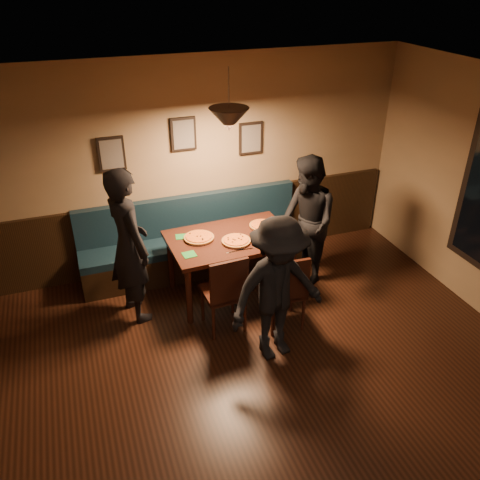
{
  "coord_description": "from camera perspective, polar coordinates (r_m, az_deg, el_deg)",
  "views": [
    {
      "loc": [
        -1.37,
        -2.44,
        3.73
      ],
      "look_at": [
        0.3,
        2.2,
        0.95
      ],
      "focal_mm": 37.12,
      "sensor_mm": 36.0,
      "label": 1
    }
  ],
  "objects": [
    {
      "name": "cutlery_set",
      "position": [
        5.75,
        0.02,
        -1.19
      ],
      "size": [
        0.19,
        0.02,
        0.0
      ],
      "primitive_type": "cube",
      "rotation": [
        0.0,
        0.0,
        1.58
      ],
      "color": "silver",
      "rests_on": "dining_table"
    },
    {
      "name": "diner_front",
      "position": [
        5.07,
        4.35,
        -5.79
      ],
      "size": [
        1.13,
        0.75,
        1.64
      ],
      "primitive_type": "imported",
      "rotation": [
        0.0,
        0.0,
        0.14
      ],
      "color": "black",
      "rests_on": "floor"
    },
    {
      "name": "diner_left",
      "position": [
        5.72,
        -12.64,
        -0.65
      ],
      "size": [
        0.63,
        0.78,
        1.87
      ],
      "primitive_type": "imported",
      "rotation": [
        0.0,
        0.0,
        1.87
      ],
      "color": "black",
      "rests_on": "floor"
    },
    {
      "name": "pendant_lamp",
      "position": [
        5.47,
        -1.27,
        13.69
      ],
      "size": [
        0.44,
        0.44,
        0.25
      ],
      "primitive_type": "cone",
      "rotation": [
        3.14,
        0.0,
        0.0
      ],
      "color": "black",
      "rests_on": "ceiling"
    },
    {
      "name": "pizza_c",
      "position": [
        6.27,
        2.58,
        1.7
      ],
      "size": [
        0.39,
        0.39,
        0.04
      ],
      "primitive_type": "cylinder",
      "rotation": [
        0.0,
        0.0,
        0.22
      ],
      "color": "orange",
      "rests_on": "dining_table"
    },
    {
      "name": "floor",
      "position": [
        4.67,
        6.24,
        -23.94
      ],
      "size": [
        7.0,
        7.0,
        0.0
      ],
      "primitive_type": "plane",
      "color": "black",
      "rests_on": "ground"
    },
    {
      "name": "dining_table",
      "position": [
        6.23,
        -1.09,
        -2.91
      ],
      "size": [
        1.53,
        1.02,
        0.8
      ],
      "primitive_type": "cube",
      "rotation": [
        0.0,
        0.0,
        0.04
      ],
      "color": "black",
      "rests_on": "floor"
    },
    {
      "name": "chair_near_left",
      "position": [
        5.61,
        -1.96,
        -5.82
      ],
      "size": [
        0.46,
        0.46,
        1.0
      ],
      "primitive_type": null,
      "rotation": [
        0.0,
        0.0,
        0.05
      ],
      "color": "#321D0E",
      "rests_on": "floor"
    },
    {
      "name": "napkin_a",
      "position": [
        6.08,
        -6.76,
        0.38
      ],
      "size": [
        0.16,
        0.16,
        0.01
      ],
      "primitive_type": "cube",
      "rotation": [
        0.0,
        0.0,
        -0.17
      ],
      "color": "#1F742E",
      "rests_on": "dining_table"
    },
    {
      "name": "tabasco_bottle",
      "position": [
        6.12,
        3.67,
        1.41
      ],
      "size": [
        0.03,
        0.03,
        0.13
      ],
      "primitive_type": "cylinder",
      "rotation": [
        0.0,
        0.0,
        -0.16
      ],
      "color": "maroon",
      "rests_on": "dining_table"
    },
    {
      "name": "picture_left",
      "position": [
        6.27,
        -14.56,
        9.57
      ],
      "size": [
        0.32,
        0.04,
        0.42
      ],
      "primitive_type": "cube",
      "color": "black",
      "rests_on": "wall_back"
    },
    {
      "name": "wainscot",
      "position": [
        6.88,
        -5.9,
        1.23
      ],
      "size": [
        5.88,
        0.06,
        1.0
      ],
      "primitive_type": "cube",
      "color": "black",
      "rests_on": "ground"
    },
    {
      "name": "diner_right",
      "position": [
        6.33,
        7.67,
        2.08
      ],
      "size": [
        0.68,
        0.86,
        1.71
      ],
      "primitive_type": "imported",
      "rotation": [
        0.0,
        0.0,
        -1.61
      ],
      "color": "black",
      "rests_on": "floor"
    },
    {
      "name": "pizza_b",
      "position": [
        5.91,
        -0.44,
        -0.09
      ],
      "size": [
        0.39,
        0.39,
        0.04
      ],
      "primitive_type": "cylinder",
      "rotation": [
        0.0,
        0.0,
        -0.14
      ],
      "color": "orange",
      "rests_on": "dining_table"
    },
    {
      "name": "picture_center",
      "position": [
        6.36,
        -6.53,
        12.01
      ],
      "size": [
        0.32,
        0.04,
        0.42
      ],
      "primitive_type": "cube",
      "color": "black",
      "rests_on": "wall_back"
    },
    {
      "name": "chair_near_right",
      "position": [
        5.68,
        5.01,
        -5.62
      ],
      "size": [
        0.45,
        0.45,
        0.97
      ],
      "primitive_type": null,
      "rotation": [
        0.0,
        0.0,
        -0.06
      ],
      "color": "black",
      "rests_on": "floor"
    },
    {
      "name": "picture_right",
      "position": [
        6.65,
        1.24,
        11.63
      ],
      "size": [
        0.32,
        0.04,
        0.42
      ],
      "primitive_type": "cube",
      "color": "black",
      "rests_on": "wall_back"
    },
    {
      "name": "wall_back",
      "position": [
        6.53,
        -6.37,
        8.32
      ],
      "size": [
        6.0,
        0.0,
        6.0
      ],
      "primitive_type": "plane",
      "rotation": [
        1.57,
        0.0,
        0.0
      ],
      "color": "#8C704F",
      "rests_on": "ground"
    },
    {
      "name": "soda_glass",
      "position": [
        5.93,
        5.11,
        0.44
      ],
      "size": [
        0.07,
        0.07,
        0.13
      ],
      "primitive_type": "cylinder",
      "rotation": [
        0.0,
        0.0,
        -0.07
      ],
      "color": "black",
      "rests_on": "dining_table"
    },
    {
      "name": "napkin_b",
      "position": [
        5.7,
        -5.85,
        -1.68
      ],
      "size": [
        0.16,
        0.16,
        0.01
      ],
      "primitive_type": "cube",
      "rotation": [
        0.0,
        0.0,
        0.07
      ],
      "color": "#207A2D",
      "rests_on": "dining_table"
    },
    {
      "name": "ceiling",
      "position": [
        2.95,
        9.19,
        10.61
      ],
      "size": [
        7.0,
        7.0,
        0.0
      ],
      "primitive_type": "plane",
      "rotation": [
        3.14,
        0.0,
        0.0
      ],
      "color": "silver",
      "rests_on": "ground"
    },
    {
      "name": "booth_bench",
      "position": [
        6.65,
        -5.32,
        0.19
      ],
      "size": [
        3.0,
        0.6,
        1.0
      ],
      "primitive_type": null,
      "color": "#0F232D",
      "rests_on": "ground"
    },
    {
      "name": "pizza_a",
      "position": [
        6.0,
        -4.74,
        0.28
      ],
      "size": [
        0.41,
        0.41,
        0.04
      ],
      "primitive_type": "cylinder",
      "rotation": [
        0.0,
        0.0,
        0.13
      ],
      "color": "#C76725",
      "rests_on": "dining_table"
    }
  ]
}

